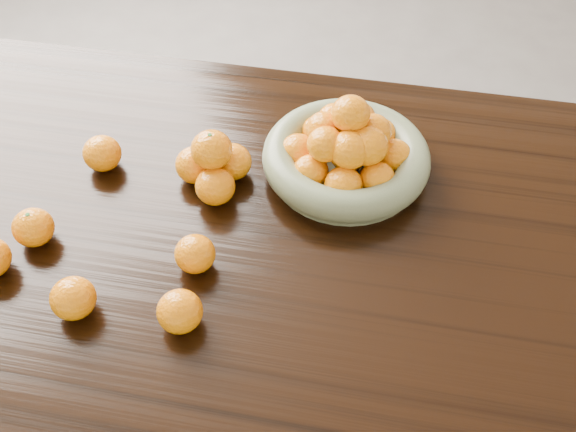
% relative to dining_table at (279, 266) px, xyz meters
% --- Properties ---
extents(ground, '(5.00, 5.00, 0.00)m').
position_rel_dining_table_xyz_m(ground, '(0.00, 0.00, -0.66)').
color(ground, '#5E5C59').
rests_on(ground, ground).
extents(dining_table, '(2.00, 1.00, 0.75)m').
position_rel_dining_table_xyz_m(dining_table, '(0.00, 0.00, 0.00)').
color(dining_table, black).
rests_on(dining_table, ground).
extents(fruit_bowl, '(0.33, 0.33, 0.17)m').
position_rel_dining_table_xyz_m(fruit_bowl, '(0.10, 0.19, 0.14)').
color(fruit_bowl, '#6C7757').
rests_on(fruit_bowl, dining_table).
extents(orange_pyramid, '(0.14, 0.15, 0.13)m').
position_rel_dining_table_xyz_m(orange_pyramid, '(-0.15, 0.11, 0.14)').
color(orange_pyramid, orange).
rests_on(orange_pyramid, dining_table).
extents(loose_orange_0, '(0.07, 0.07, 0.07)m').
position_rel_dining_table_xyz_m(loose_orange_0, '(-0.42, -0.09, 0.12)').
color(loose_orange_0, orange).
rests_on(loose_orange_0, dining_table).
extents(loose_orange_1, '(0.07, 0.07, 0.07)m').
position_rel_dining_table_xyz_m(loose_orange_1, '(-0.12, -0.21, 0.12)').
color(loose_orange_1, orange).
rests_on(loose_orange_1, dining_table).
extents(loose_orange_2, '(0.07, 0.07, 0.07)m').
position_rel_dining_table_xyz_m(loose_orange_2, '(-0.13, -0.09, 0.12)').
color(loose_orange_2, orange).
rests_on(loose_orange_2, dining_table).
extents(loose_orange_3, '(0.08, 0.08, 0.07)m').
position_rel_dining_table_xyz_m(loose_orange_3, '(-0.38, 0.11, 0.12)').
color(loose_orange_3, orange).
rests_on(loose_orange_3, dining_table).
extents(loose_orange_5, '(0.07, 0.07, 0.07)m').
position_rel_dining_table_xyz_m(loose_orange_5, '(-0.29, -0.22, 0.12)').
color(loose_orange_5, orange).
rests_on(loose_orange_5, dining_table).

